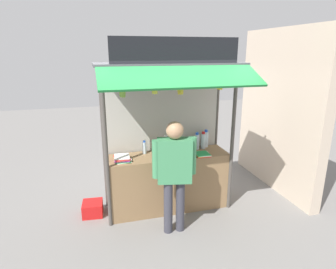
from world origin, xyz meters
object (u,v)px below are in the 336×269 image
object	(u,v)px
banana_bunch_inner_left	(155,89)
vendor_person	(174,168)
water_bottle_center	(197,141)
magazine_stack_front_left	(181,155)
banana_bunch_rightmost	(123,91)
water_bottle_far_right	(166,145)
banana_bunch_leftmost	(220,84)
plastic_crate	(93,208)
water_bottle_back_right	(206,139)
banana_bunch_inner_right	(180,89)
water_bottle_mid_left	(144,148)
water_bottle_back_left	(162,147)
magazine_stack_front_right	(122,158)
magazine_stack_left	(202,154)
water_bottle_mid_right	(203,141)

from	to	relation	value
banana_bunch_inner_left	vendor_person	bearing A→B (deg)	-55.62
banana_bunch_inner_left	water_bottle_center	bearing A→B (deg)	31.78
magazine_stack_front_left	vendor_person	distance (m)	0.55
magazine_stack_front_left	banana_bunch_rightmost	distance (m)	1.42
water_bottle_far_right	banana_bunch_leftmost	xyz separation A→B (m)	(0.70, -0.49, 1.04)
water_bottle_far_right	vendor_person	distance (m)	0.80
water_bottle_far_right	banana_bunch_rightmost	world-z (taller)	banana_bunch_rightmost
plastic_crate	banana_bunch_rightmost	bearing A→B (deg)	-42.25
banana_bunch_inner_left	plastic_crate	world-z (taller)	banana_bunch_inner_left
banana_bunch_inner_left	vendor_person	world-z (taller)	banana_bunch_inner_left
water_bottle_back_right	water_bottle_far_right	distance (m)	0.78
banana_bunch_inner_right	banana_bunch_leftmost	xyz separation A→B (m)	(0.61, 0.00, 0.05)
banana_bunch_rightmost	water_bottle_far_right	bearing A→B (deg)	33.42
water_bottle_mid_left	banana_bunch_inner_right	xyz separation A→B (m)	(0.44, -0.55, 1.02)
water_bottle_back_left	banana_bunch_rightmost	size ratio (longest dim) A/B	0.97
water_bottle_back_left	vendor_person	xyz separation A→B (m)	(0.01, -0.71, -0.09)
magazine_stack_front_right	magazine_stack_left	bearing A→B (deg)	-5.08
magazine_stack_front_left	water_bottle_center	bearing A→B (deg)	41.16
water_bottle_mid_right	plastic_crate	bearing A→B (deg)	-178.48
water_bottle_mid_right	vendor_person	xyz separation A→B (m)	(-0.77, -0.83, -0.09)
magazine_stack_front_left	magazine_stack_front_right	world-z (taller)	magazine_stack_front_left
magazine_stack_left	magazine_stack_front_right	distance (m)	1.30
water_bottle_mid_right	banana_bunch_rightmost	size ratio (longest dim) A/B	0.96
magazine_stack_left	magazine_stack_front_right	bearing A→B (deg)	174.92
water_bottle_mid_left	magazine_stack_front_left	world-z (taller)	water_bottle_mid_left
magazine_stack_left	banana_bunch_inner_left	bearing A→B (deg)	-166.24
water_bottle_mid_right	water_bottle_center	bearing A→B (deg)	179.45
water_bottle_mid_right	banana_bunch_leftmost	size ratio (longest dim) A/B	1.16
water_bottle_mid_left	plastic_crate	distance (m)	1.33
water_bottle_center	magazine_stack_front_left	distance (m)	0.54
water_bottle_center	banana_bunch_leftmost	size ratio (longest dim) A/B	1.15
magazine_stack_front_left	magazine_stack_left	bearing A→B (deg)	3.07
banana_bunch_rightmost	water_bottle_center	bearing A→B (deg)	22.09
magazine_stack_front_left	plastic_crate	distance (m)	1.72
water_bottle_back_left	banana_bunch_inner_right	xyz separation A→B (m)	(0.18, -0.41, 0.99)
water_bottle_far_right	banana_bunch_rightmost	bearing A→B (deg)	-146.58
magazine_stack_front_left	banana_bunch_leftmost	xyz separation A→B (m)	(0.53, -0.18, 1.13)
water_bottle_far_right	banana_bunch_rightmost	xyz separation A→B (m)	(-0.74, -0.49, 0.98)
magazine_stack_front_left	banana_bunch_leftmost	size ratio (longest dim) A/B	1.01
water_bottle_back_right	water_bottle_mid_left	distance (m)	1.13
water_bottle_back_right	vendor_person	size ratio (longest dim) A/B	0.18
water_bottle_far_right	plastic_crate	world-z (taller)	water_bottle_far_right
banana_bunch_inner_right	banana_bunch_leftmost	world-z (taller)	same
magazine_stack_front_left	plastic_crate	world-z (taller)	magazine_stack_front_left
water_bottle_center	water_bottle_back_right	xyz separation A→B (m)	(0.20, 0.07, 0.01)
banana_bunch_inner_right	vendor_person	world-z (taller)	banana_bunch_inner_right
water_bottle_back_right	plastic_crate	xyz separation A→B (m)	(-2.03, -0.13, -1.00)
plastic_crate	water_bottle_back_left	bearing A→B (deg)	-3.42
banana_bunch_leftmost	water_bottle_center	bearing A→B (deg)	103.62
magazine_stack_left	magazine_stack_front_right	world-z (taller)	magazine_stack_front_right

